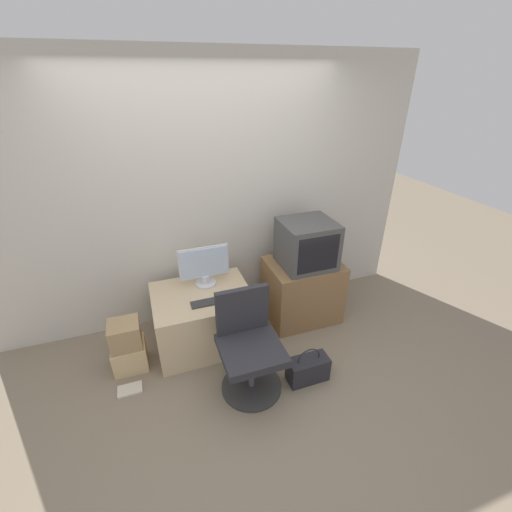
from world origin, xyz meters
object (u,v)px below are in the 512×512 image
object	(u,v)px
crt_tv	(307,244)
cardboard_box_lower	(130,355)
book	(130,390)
office_chair	(249,349)
keyboard	(210,302)
mouse	(237,298)
handbag	(308,369)
main_monitor	(204,266)

from	to	relation	value
crt_tv	cardboard_box_lower	xyz separation A→B (m)	(-1.80, -0.14, -0.77)
book	office_chair	bearing A→B (deg)	-14.41
keyboard	cardboard_box_lower	distance (m)	0.88
mouse	crt_tv	distance (m)	0.88
keyboard	office_chair	distance (m)	0.57
cardboard_box_lower	handbag	bearing A→B (deg)	-24.89
crt_tv	main_monitor	bearing A→B (deg)	171.95
office_chair	cardboard_box_lower	world-z (taller)	office_chair
cardboard_box_lower	crt_tv	bearing A→B (deg)	4.38
keyboard	handbag	world-z (taller)	keyboard
book	keyboard	bearing A→B (deg)	17.78
handbag	cardboard_box_lower	bearing A→B (deg)	155.11
main_monitor	crt_tv	world-z (taller)	crt_tv
office_chair	book	xyz separation A→B (m)	(-0.99, 0.25, -0.38)
main_monitor	keyboard	world-z (taller)	main_monitor
mouse	book	xyz separation A→B (m)	(-1.03, -0.22, -0.56)
main_monitor	cardboard_box_lower	bearing A→B (deg)	-160.47
main_monitor	crt_tv	distance (m)	1.03
office_chair	book	distance (m)	1.09
mouse	cardboard_box_lower	world-z (taller)	mouse
handbag	crt_tv	bearing A→B (deg)	67.09
crt_tv	office_chair	xyz separation A→B (m)	(-0.84, -0.68, -0.50)
crt_tv	office_chair	distance (m)	1.19
keyboard	office_chair	bearing A→B (deg)	-68.49
keyboard	handbag	size ratio (longest dim) A/B	0.97
office_chair	cardboard_box_lower	xyz separation A→B (m)	(-0.96, 0.54, -0.26)
mouse	book	distance (m)	1.20
mouse	office_chair	bearing A→B (deg)	-95.72
crt_tv	book	bearing A→B (deg)	-166.83
handbag	office_chair	bearing A→B (deg)	164.97
mouse	office_chair	distance (m)	0.51
main_monitor	office_chair	bearing A→B (deg)	-78.29
main_monitor	keyboard	xyz separation A→B (m)	(-0.03, -0.32, -0.19)
mouse	handbag	bearing A→B (deg)	-53.77
handbag	book	distance (m)	1.53
cardboard_box_lower	keyboard	bearing A→B (deg)	-2.74
keyboard	handbag	xyz separation A→B (m)	(0.69, -0.64, -0.45)
mouse	cardboard_box_lower	distance (m)	1.10
crt_tv	cardboard_box_lower	size ratio (longest dim) A/B	1.75
mouse	office_chair	xyz separation A→B (m)	(-0.05, -0.48, -0.18)
main_monitor	book	xyz separation A→B (m)	(-0.82, -0.57, -0.75)
keyboard	office_chair	xyz separation A→B (m)	(0.20, -0.51, -0.17)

